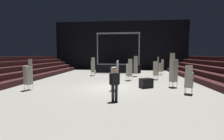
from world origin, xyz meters
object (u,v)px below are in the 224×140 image
Objects in this scene: stage_riser at (118,67)px; equipment_road_case at (146,83)px; man_with_tie at (115,82)px; chair_stack_front_left at (93,67)px; chair_stack_rear_left at (189,80)px; chair_stack_rear_centre at (115,75)px; chair_stack_mid_right at (174,70)px; chair_stack_aisle_left at (28,75)px; chair_stack_mid_left at (161,67)px; chair_stack_front_right at (156,68)px; chair_stack_rear_right at (136,66)px; chair_stack_mid_centre at (129,70)px.

stage_riser is 11.07m from equipment_road_case.
man_with_tie is 10.54m from chair_stack_front_left.
chair_stack_rear_centre reaches higher than chair_stack_rear_left.
stage_riser is 11.35m from chair_stack_mid_right.
equipment_road_case is at bearing -143.29° from chair_stack_aisle_left.
equipment_road_case is at bearing 134.97° from chair_stack_mid_left.
chair_stack_front_right reaches higher than chair_stack_rear_centre.
chair_stack_rear_left is 8.26m from chair_stack_rear_right.
chair_stack_front_left is 8.28m from chair_stack_mid_left.
chair_stack_front_left is 8.39m from chair_stack_aisle_left.
chair_stack_mid_right is at bearing -143.23° from chair_stack_front_right.
equipment_road_case is at bearing -76.01° from stage_riser.
chair_stack_rear_centre reaches higher than chair_stack_mid_left.
chair_stack_front_right reaches higher than chair_stack_front_left.
chair_stack_rear_left is (7.83, -7.96, -0.17)m from chair_stack_front_left.
chair_stack_mid_right is at bearing 148.86° from chair_stack_mid_left.
man_with_tie is at bearing -123.52° from chair_stack_mid_centre.
chair_stack_rear_centre is 5.94m from chair_stack_aisle_left.
chair_stack_front_left reaches higher than man_with_tie.
chair_stack_aisle_left reaches higher than man_with_tie.
chair_stack_front_right is 0.87× the size of chair_stack_mid_right.
chair_stack_mid_right reaches higher than chair_stack_rear_centre.
man_with_tie is 8.45m from chair_stack_front_right.
chair_stack_aisle_left is (-9.57, -5.67, -0.04)m from chair_stack_front_right.
chair_stack_rear_left is at bearing -85.54° from chair_stack_rear_centre.
chair_stack_mid_right is at bearing -59.06° from chair_stack_front_left.
stage_riser reaches higher than chair_stack_front_left.
chair_stack_rear_right is at bearing 48.66° from chair_stack_mid_centre.
chair_stack_mid_right is 2.11m from chair_stack_rear_left.
stage_riser is 2.87× the size of chair_stack_front_left.
equipment_road_case is (2.23, 1.05, -0.68)m from chair_stack_rear_centre.
man_with_tie is at bearing -91.93° from chair_stack_front_left.
chair_stack_rear_right reaches higher than man_with_tie.
chair_stack_front_right is at bearing 70.73° from equipment_road_case.
chair_stack_rear_centre is 0.96× the size of chair_stack_aisle_left.
equipment_road_case is at bearing -8.51° from chair_stack_mid_right.
chair_stack_rear_centre is at bearing 171.53° from chair_stack_front_right.
stage_riser is 13.49m from chair_stack_aisle_left.
man_with_tie is 0.83× the size of chair_stack_front_left.
stage_riser is 2.98× the size of chair_stack_rear_centre.
chair_stack_mid_right is (7.47, -5.91, 0.21)m from chair_stack_front_left.
stage_riser is at bearing 103.99° from equipment_road_case.
chair_stack_front_left is 1.14× the size of chair_stack_mid_left.
chair_stack_rear_left is 0.78× the size of chair_stack_rear_right.
chair_stack_front_left reaches higher than chair_stack_rear_left.
chair_stack_front_right is 2.79m from chair_stack_rear_right.
chair_stack_mid_left is at bearing 71.08° from equipment_road_case.
chair_stack_rear_centre is (3.19, -7.40, -0.04)m from chair_stack_front_left.
chair_stack_rear_centre is 2.56m from equipment_road_case.
chair_stack_aisle_left is (-6.12, 2.04, 0.07)m from man_with_tie.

